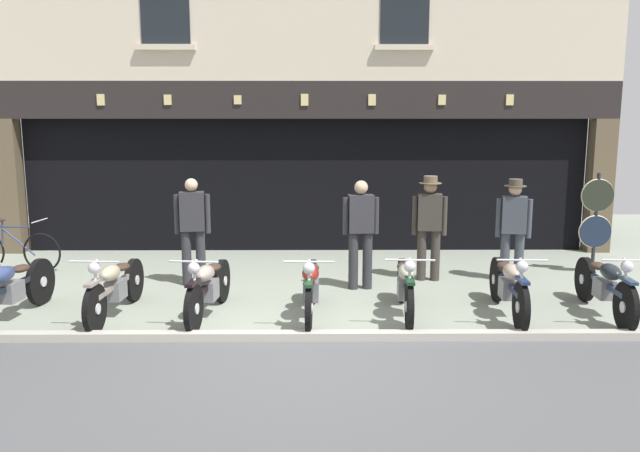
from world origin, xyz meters
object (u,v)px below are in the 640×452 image
salesman_right (429,223)px  assistant_far_right (513,225)px  tyre_sign_pole (596,215)px  motorcycle_left (115,286)px  motorcycle_right (509,285)px  motorcycle_far_right (605,285)px  leaning_bicycle (13,250)px  motorcycle_center_right (405,285)px  motorcycle_center_left (208,286)px  motorcycle_far_left (10,288)px  shopkeeper_center (361,229)px  advert_board_near (177,166)px  motorcycle_center (311,287)px  salesman_left (193,226)px

salesman_right → assistant_far_right: size_ratio=1.03×
salesman_right → tyre_sign_pole: (2.90, 0.46, 0.05)m
motorcycle_left → motorcycle_right: motorcycle_right is taller
motorcycle_far_right → leaning_bicycle: bearing=-13.3°
motorcycle_right → motorcycle_center_right: bearing=2.8°
motorcycle_left → leaning_bicycle: size_ratio=1.19×
motorcycle_center_left → assistant_far_right: 4.98m
motorcycle_far_right → assistant_far_right: 2.03m
motorcycle_far_left → shopkeeper_center: bearing=-155.5°
shopkeeper_center → assistant_far_right: shopkeeper_center is taller
motorcycle_left → shopkeeper_center: (3.36, 1.38, 0.52)m
motorcycle_left → motorcycle_far_right: (6.53, -0.02, 0.01)m
advert_board_near → leaning_bicycle: advert_board_near is taller
assistant_far_right → tyre_sign_pole: bearing=-149.9°
motorcycle_right → advert_board_near: bearing=-36.1°
motorcycle_right → motorcycle_far_right: size_ratio=1.00×
motorcycle_right → assistant_far_right: 2.00m
motorcycle_center_left → motorcycle_center_right: motorcycle_center_right is taller
motorcycle_left → advert_board_near: advert_board_near is taller
motorcycle_center → salesman_right: size_ratio=1.16×
motorcycle_right → leaning_bicycle: (-7.82, 2.65, -0.06)m
motorcycle_far_left → shopkeeper_center: 4.94m
shopkeeper_center → leaning_bicycle: shopkeeper_center is taller
motorcycle_center_left → shopkeeper_center: (2.12, 1.40, 0.52)m
motorcycle_right → shopkeeper_center: size_ratio=1.20×
motorcycle_right → tyre_sign_pole: tyre_sign_pole is taller
assistant_far_right → motorcycle_far_right: bearing=121.7°
motorcycle_far_right → salesman_left: (-5.79, 1.65, 0.52)m
motorcycle_far_left → advert_board_near: (1.25, 4.54, 1.24)m
motorcycle_far_right → motorcycle_center: bearing=3.3°
motorcycle_far_left → motorcycle_center_right: (5.18, 0.16, -0.01)m
salesman_left → assistant_far_right: 5.11m
motorcycle_center_left → motorcycle_right: 4.00m
motorcycle_center_right → motorcycle_center: bearing=5.7°
motorcycle_far_right → shopkeeper_center: shopkeeper_center is taller
motorcycle_center_right → salesman_left: 3.57m
motorcycle_far_left → motorcycle_far_right: (7.84, 0.14, -0.01)m
salesman_left → tyre_sign_pole: size_ratio=0.99×
motorcycle_left → salesman_left: salesman_left is taller
motorcycle_center_right → shopkeeper_center: shopkeeper_center is taller
motorcycle_left → motorcycle_center_right: 3.87m
motorcycle_center_right → leaning_bicycle: (-6.44, 2.63, -0.05)m
motorcycle_center → motorcycle_right: motorcycle_right is taller
motorcycle_center_left → leaning_bicycle: 4.65m
motorcycle_right → motorcycle_far_left: bearing=4.8°
motorcycle_left → salesman_left: 1.87m
assistant_far_right → tyre_sign_pole: size_ratio=0.97×
motorcycle_center → motorcycle_right: bearing=-177.2°
salesman_left → leaning_bicycle: bearing=-24.7°
salesman_left → motorcycle_far_right: bearing=156.1°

